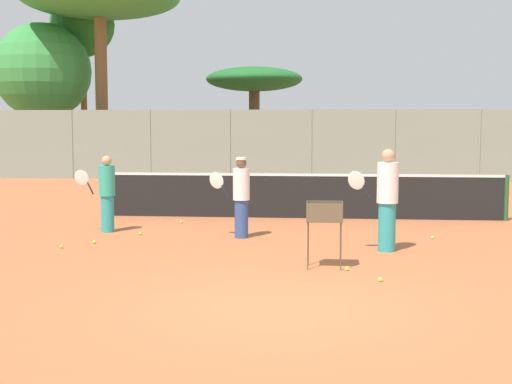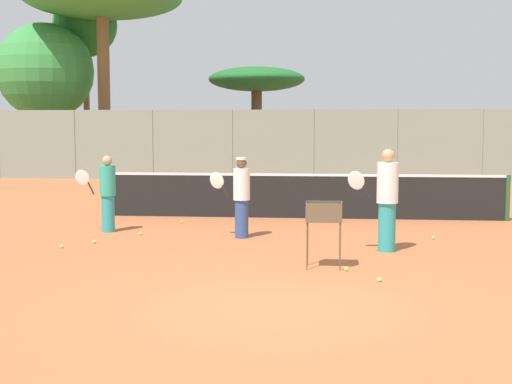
# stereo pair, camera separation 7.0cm
# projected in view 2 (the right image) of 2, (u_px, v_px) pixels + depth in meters

# --- Properties ---
(ground_plane) EXTENTS (80.00, 80.00, 0.00)m
(ground_plane) POSITION_uv_depth(u_px,v_px,m) (278.00, 308.00, 8.75)
(ground_plane) COLOR #B26038
(tennis_net) EXTENTS (9.62, 0.10, 1.07)m
(tennis_net) POSITION_uv_depth(u_px,v_px,m) (303.00, 195.00, 17.01)
(tennis_net) COLOR #26592D
(tennis_net) RESTS_ON ground_plane
(back_fence) EXTENTS (26.25, 0.08, 2.82)m
(back_fence) POSITION_uv_depth(u_px,v_px,m) (313.00, 145.00, 28.33)
(back_fence) COLOR gray
(back_fence) RESTS_ON ground_plane
(tree_0) EXTENTS (3.12, 3.12, 8.62)m
(tree_0) POSITION_uv_depth(u_px,v_px,m) (85.00, 26.00, 34.71)
(tree_0) COLOR brown
(tree_0) RESTS_ON ground_plane
(tree_1) EXTENTS (4.51, 4.51, 4.91)m
(tree_1) POSITION_uv_depth(u_px,v_px,m) (257.00, 81.00, 33.35)
(tree_1) COLOR brown
(tree_1) RESTS_ON ground_plane
(tree_3) EXTENTS (4.42, 4.42, 6.88)m
(tree_3) POSITION_uv_depth(u_px,v_px,m) (45.00, 71.00, 32.77)
(tree_3) COLOR brown
(tree_3) RESTS_ON ground_plane
(player_white_outfit) EXTENTS (0.88, 0.33, 1.60)m
(player_white_outfit) POSITION_uv_depth(u_px,v_px,m) (107.00, 193.00, 14.83)
(player_white_outfit) COLOR teal
(player_white_outfit) RESTS_ON ground_plane
(player_red_cap) EXTENTS (0.87, 0.33, 1.60)m
(player_red_cap) POSITION_uv_depth(u_px,v_px,m) (241.00, 196.00, 14.05)
(player_red_cap) COLOR #334C8C
(player_red_cap) RESTS_ON ground_plane
(player_yellow_shirt) EXTENTS (0.94, 0.38, 1.81)m
(player_yellow_shirt) POSITION_uv_depth(u_px,v_px,m) (387.00, 199.00, 12.54)
(player_yellow_shirt) COLOR teal
(player_yellow_shirt) RESTS_ON ground_plane
(ball_cart) EXTENTS (0.56, 0.41, 1.04)m
(ball_cart) POSITION_uv_depth(u_px,v_px,m) (323.00, 217.00, 11.09)
(ball_cart) COLOR brown
(ball_cart) RESTS_ON ground_plane
(tennis_ball_0) EXTENTS (0.07, 0.07, 0.07)m
(tennis_ball_0) POSITION_uv_depth(u_px,v_px,m) (182.00, 222.00, 16.18)
(tennis_ball_0) COLOR #D1E54C
(tennis_ball_0) RESTS_ON ground_plane
(tennis_ball_1) EXTENTS (0.07, 0.07, 0.07)m
(tennis_ball_1) POSITION_uv_depth(u_px,v_px,m) (94.00, 242.00, 13.45)
(tennis_ball_1) COLOR #D1E54C
(tennis_ball_1) RESTS_ON ground_plane
(tennis_ball_2) EXTENTS (0.07, 0.07, 0.07)m
(tennis_ball_2) POSITION_uv_depth(u_px,v_px,m) (140.00, 233.00, 14.46)
(tennis_ball_2) COLOR #D1E54C
(tennis_ball_2) RESTS_ON ground_plane
(tennis_ball_3) EXTENTS (0.07, 0.07, 0.07)m
(tennis_ball_3) POSITION_uv_depth(u_px,v_px,m) (379.00, 280.00, 10.17)
(tennis_ball_3) COLOR #D1E54C
(tennis_ball_3) RESTS_ON ground_plane
(tennis_ball_4) EXTENTS (0.07, 0.07, 0.07)m
(tennis_ball_4) POSITION_uv_depth(u_px,v_px,m) (104.00, 218.00, 16.91)
(tennis_ball_4) COLOR #D1E54C
(tennis_ball_4) RESTS_ON ground_plane
(tennis_ball_5) EXTENTS (0.07, 0.07, 0.07)m
(tennis_ball_5) POSITION_uv_depth(u_px,v_px,m) (346.00, 269.00, 10.92)
(tennis_ball_5) COLOR #D1E54C
(tennis_ball_5) RESTS_ON ground_plane
(tennis_ball_6) EXTENTS (0.07, 0.07, 0.07)m
(tennis_ball_6) POSITION_uv_depth(u_px,v_px,m) (433.00, 238.00, 13.94)
(tennis_ball_6) COLOR #D1E54C
(tennis_ball_6) RESTS_ON ground_plane
(tennis_ball_7) EXTENTS (0.07, 0.07, 0.07)m
(tennis_ball_7) POSITION_uv_depth(u_px,v_px,m) (62.00, 246.00, 12.94)
(tennis_ball_7) COLOR #D1E54C
(tennis_ball_7) RESTS_ON ground_plane
(parked_car) EXTENTS (4.20, 1.70, 1.60)m
(parked_car) POSITION_uv_depth(u_px,v_px,m) (241.00, 159.00, 32.56)
(parked_car) COLOR #B2B7BC
(parked_car) RESTS_ON ground_plane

